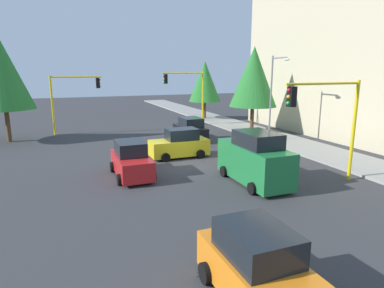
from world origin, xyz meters
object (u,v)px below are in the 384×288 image
object	(u,v)px
tree_roadside_far	(205,82)
car_black	(190,130)
tree_roadside_mid	(254,77)
car_yellow	(180,144)
car_red	(131,161)
delivery_van_green	(255,159)
traffic_signal_far_left	(187,88)
traffic_signal_far_right	(73,93)
street_lamp_curbside	(274,90)
tree_opposite_side	(2,73)
traffic_signal_near_left	(328,112)
car_orange	(259,270)

from	to	relation	value
tree_roadside_far	car_black	xyz separation A→B (m)	(11.05, -6.21, -3.66)
tree_roadside_mid	car_black	xyz separation A→B (m)	(1.05, -6.71, -4.37)
car_yellow	car_red	world-z (taller)	same
tree_roadside_far	delivery_van_green	world-z (taller)	tree_roadside_far
tree_roadside_mid	car_black	bearing A→B (deg)	-81.11
traffic_signal_far_left	car_yellow	size ratio (longest dim) A/B	1.44
car_red	traffic_signal_far_right	bearing A→B (deg)	-171.32
traffic_signal_far_right	street_lamp_curbside	bearing A→B (deg)	55.03
street_lamp_curbside	delivery_van_green	xyz separation A→B (m)	(8.13, -6.78, -3.07)
street_lamp_curbside	car_black	world-z (taller)	street_lamp_curbside
street_lamp_curbside	car_black	distance (m)	7.62
delivery_van_green	car_red	distance (m)	6.79
traffic_signal_far_right	tree_roadside_far	world-z (taller)	tree_roadside_far
traffic_signal_far_left	delivery_van_green	bearing A→B (deg)	-10.08
traffic_signal_far_right	tree_opposite_side	xyz separation A→B (m)	(2.00, -5.34, 1.81)
traffic_signal_near_left	car_black	xyz separation A→B (m)	(-12.95, -2.36, -2.91)
street_lamp_curbside	car_red	distance (m)	13.82
tree_roadside_mid	street_lamp_curbside	bearing A→B (deg)	-10.33
tree_roadside_mid	car_red	distance (m)	16.68
traffic_signal_far_right	car_orange	distance (m)	26.87
car_orange	car_black	world-z (taller)	same
traffic_signal_far_left	delivery_van_green	world-z (taller)	traffic_signal_far_left
traffic_signal_near_left	street_lamp_curbside	world-z (taller)	street_lamp_curbside
traffic_signal_far_right	car_black	world-z (taller)	traffic_signal_far_right
car_black	car_red	bearing A→B (deg)	-40.04
car_black	delivery_van_green	bearing A→B (deg)	-4.36
car_orange	car_red	size ratio (longest dim) A/B	0.99
traffic_signal_far_right	car_red	size ratio (longest dim) A/B	1.35
tree_roadside_mid	car_yellow	xyz separation A→B (m)	(6.00, -9.43, -4.37)
car_orange	car_red	xyz separation A→B (m)	(-11.55, -0.90, -0.00)
tree_opposite_side	car_yellow	world-z (taller)	tree_opposite_side
traffic_signal_near_left	car_orange	xyz separation A→B (m)	(6.52, -8.12, -2.91)
delivery_van_green	car_yellow	world-z (taller)	delivery_van_green
tree_roadside_mid	traffic_signal_far_right	bearing A→B (deg)	-110.97
traffic_signal_far_right	tree_opposite_side	size ratio (longest dim) A/B	0.63
traffic_signal_far_left	delivery_van_green	distance (m)	19.01
car_yellow	car_black	world-z (taller)	same
traffic_signal_far_right	street_lamp_curbside	world-z (taller)	street_lamp_curbside
traffic_signal_far_left	car_red	xyz separation A→B (m)	(14.97, -9.08, -3.16)
traffic_signal_far_right	car_yellow	distance (m)	13.84
tree_opposite_side	delivery_van_green	size ratio (longest dim) A/B	1.79
tree_opposite_side	delivery_van_green	bearing A→B (deg)	39.09
delivery_van_green	tree_roadside_far	bearing A→B (deg)	162.53
tree_opposite_side	tree_roadside_mid	bearing A→B (deg)	79.22
traffic_signal_far_right	car_yellow	world-z (taller)	traffic_signal_far_right
street_lamp_curbside	tree_roadside_far	distance (m)	14.39
tree_roadside_far	street_lamp_curbside	bearing A→B (deg)	-1.19
car_red	car_orange	bearing A→B (deg)	4.45
tree_roadside_far	car_black	distance (m)	13.19
traffic_signal_far_right	car_black	distance (m)	11.76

